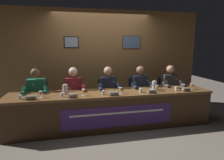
% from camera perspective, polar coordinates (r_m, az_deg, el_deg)
% --- Properties ---
extents(ground_plane, '(12.00, 12.00, 0.00)m').
position_cam_1_polar(ground_plane, '(4.13, 0.00, -13.70)').
color(ground_plane, '#70665B').
extents(wall_back_panelled, '(5.39, 0.14, 2.60)m').
position_cam_1_polar(wall_back_panelled, '(5.02, -3.01, 6.04)').
color(wall_back_panelled, brown).
rests_on(wall_back_panelled, ground_plane).
extents(conference_table, '(4.19, 0.79, 0.74)m').
position_cam_1_polar(conference_table, '(3.83, 0.38, -7.30)').
color(conference_table, brown).
rests_on(conference_table, ground_plane).
extents(chair_far_left, '(0.44, 0.45, 0.90)m').
position_cam_1_polar(chair_far_left, '(4.50, -21.51, -6.41)').
color(chair_far_left, black).
rests_on(chair_far_left, ground_plane).
extents(panelist_far_left, '(0.51, 0.48, 1.23)m').
position_cam_1_polar(panelist_far_left, '(4.24, -22.18, -3.60)').
color(panelist_far_left, black).
rests_on(panelist_far_left, ground_plane).
extents(nameplate_far_left, '(0.19, 0.06, 0.08)m').
position_cam_1_polar(nameplate_far_left, '(3.60, -23.56, -4.98)').
color(nameplate_far_left, white).
rests_on(nameplate_far_left, conference_table).
extents(juice_glass_far_left, '(0.06, 0.06, 0.12)m').
position_cam_1_polar(juice_glass_far_left, '(3.68, -21.02, -3.75)').
color(juice_glass_far_left, white).
rests_on(juice_glass_far_left, conference_table).
extents(water_cup_far_left, '(0.06, 0.06, 0.08)m').
position_cam_1_polar(water_cup_far_left, '(3.72, -26.35, -4.78)').
color(water_cup_far_left, silver).
rests_on(water_cup_far_left, conference_table).
extents(microphone_far_left, '(0.06, 0.17, 0.22)m').
position_cam_1_polar(microphone_far_left, '(3.84, -23.09, -3.52)').
color(microphone_far_left, black).
rests_on(microphone_far_left, conference_table).
extents(chair_left, '(0.44, 0.45, 0.90)m').
position_cam_1_polar(chair_left, '(4.44, -11.51, -6.12)').
color(chair_left, black).
rests_on(chair_left, ground_plane).
extents(panelist_left, '(0.51, 0.48, 1.23)m').
position_cam_1_polar(panelist_left, '(4.17, -11.61, -3.25)').
color(panelist_left, black).
rests_on(panelist_left, ground_plane).
extents(nameplate_left, '(0.17, 0.06, 0.08)m').
position_cam_1_polar(nameplate_left, '(3.51, -11.90, -4.72)').
color(nameplate_left, white).
rests_on(nameplate_left, conference_table).
extents(juice_glass_left, '(0.06, 0.06, 0.12)m').
position_cam_1_polar(juice_glass_left, '(3.61, -8.80, -3.43)').
color(juice_glass_left, white).
rests_on(juice_glass_left, conference_table).
extents(water_cup_left, '(0.06, 0.06, 0.08)m').
position_cam_1_polar(water_cup_left, '(3.61, -15.04, -4.48)').
color(water_cup_left, silver).
rests_on(water_cup_left, conference_table).
extents(microphone_left, '(0.06, 0.17, 0.22)m').
position_cam_1_polar(microphone_left, '(3.77, -11.74, -3.10)').
color(microphone_left, black).
rests_on(microphone_left, conference_table).
extents(chair_center, '(0.44, 0.45, 0.90)m').
position_cam_1_polar(chair_center, '(4.51, -1.53, -5.65)').
color(chair_center, black).
rests_on(chair_center, ground_plane).
extents(panelist_center, '(0.51, 0.48, 1.23)m').
position_cam_1_polar(panelist_center, '(4.25, -1.06, -2.80)').
color(panelist_center, black).
rests_on(panelist_center, ground_plane).
extents(nameplate_center, '(0.19, 0.06, 0.08)m').
position_cam_1_polar(nameplate_center, '(3.58, 0.64, -4.18)').
color(nameplate_center, white).
rests_on(nameplate_center, conference_table).
extents(juice_glass_center, '(0.06, 0.06, 0.12)m').
position_cam_1_polar(juice_glass_center, '(3.71, 2.65, -2.92)').
color(juice_glass_center, white).
rests_on(juice_glass_center, conference_table).
extents(water_cup_center, '(0.06, 0.06, 0.08)m').
position_cam_1_polar(water_cup_center, '(3.65, -2.69, -3.94)').
color(water_cup_center, silver).
rests_on(water_cup_center, conference_table).
extents(microphone_center, '(0.06, 0.17, 0.22)m').
position_cam_1_polar(microphone_center, '(3.82, 0.84, -2.70)').
color(microphone_center, black).
rests_on(microphone_center, conference_table).
extents(chair_right, '(0.44, 0.45, 0.90)m').
position_cam_1_polar(chair_right, '(4.70, 7.85, -5.05)').
color(chair_right, black).
rests_on(chair_right, ground_plane).
extents(panelist_right, '(0.51, 0.48, 1.23)m').
position_cam_1_polar(panelist_right, '(4.45, 8.81, -2.29)').
color(panelist_right, black).
rests_on(panelist_right, ground_plane).
extents(nameplate_right, '(0.19, 0.06, 0.08)m').
position_cam_1_polar(nameplate_right, '(3.85, 12.22, -3.39)').
color(nameplate_right, white).
rests_on(nameplate_right, conference_table).
extents(juice_glass_right, '(0.06, 0.06, 0.12)m').
position_cam_1_polar(juice_glass_right, '(4.01, 13.48, -2.19)').
color(juice_glass_right, white).
rests_on(juice_glass_right, conference_table).
extents(water_cup_right, '(0.06, 0.06, 0.08)m').
position_cam_1_polar(water_cup_right, '(3.87, 8.80, -3.21)').
color(water_cup_right, silver).
rests_on(water_cup_right, conference_table).
extents(microphone_right, '(0.06, 0.17, 0.22)m').
position_cam_1_polar(microphone_right, '(4.05, 11.35, -2.16)').
color(microphone_right, black).
rests_on(microphone_right, conference_table).
extents(chair_far_right, '(0.44, 0.45, 0.90)m').
position_cam_1_polar(chair_far_right, '(5.02, 16.26, -4.40)').
color(chair_far_right, black).
rests_on(chair_far_right, ground_plane).
extents(panelist_far_right, '(0.51, 0.48, 1.23)m').
position_cam_1_polar(panelist_far_right, '(4.78, 17.56, -1.77)').
color(panelist_far_right, black).
rests_on(panelist_far_right, ground_plane).
extents(nameplate_far_right, '(0.18, 0.06, 0.08)m').
position_cam_1_polar(nameplate_far_right, '(4.22, 21.83, -2.67)').
color(nameplate_far_right, white).
rests_on(nameplate_far_right, conference_table).
extents(juice_glass_far_right, '(0.06, 0.06, 0.12)m').
position_cam_1_polar(juice_glass_far_right, '(4.45, 23.10, -1.53)').
color(juice_glass_far_right, white).
rests_on(juice_glass_far_right, conference_table).
extents(water_cup_far_right, '(0.06, 0.06, 0.08)m').
position_cam_1_polar(water_cup_far_right, '(4.23, 19.10, -2.50)').
color(water_cup_far_right, silver).
rests_on(water_cup_far_right, conference_table).
extents(microphone_far_right, '(0.06, 0.17, 0.22)m').
position_cam_1_polar(microphone_far_right, '(4.43, 19.75, -1.50)').
color(microphone_far_right, black).
rests_on(microphone_far_right, conference_table).
extents(water_pitcher_left_side, '(0.15, 0.10, 0.21)m').
position_cam_1_polar(water_pitcher_left_side, '(3.80, -14.09, -2.78)').
color(water_pitcher_left_side, silver).
rests_on(water_pitcher_left_side, conference_table).
extents(water_pitcher_right_side, '(0.15, 0.10, 0.21)m').
position_cam_1_polar(water_pitcher_right_side, '(4.15, 12.86, -1.62)').
color(water_pitcher_right_side, silver).
rests_on(water_pitcher_right_side, conference_table).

